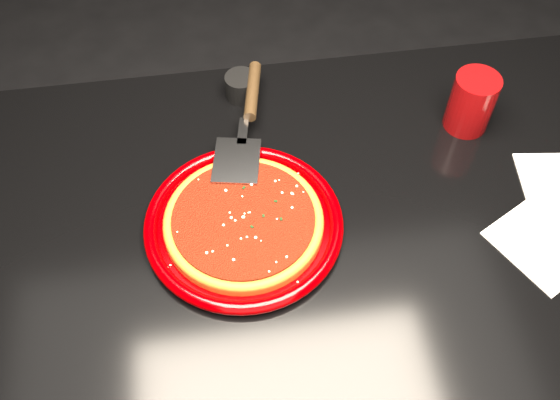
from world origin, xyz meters
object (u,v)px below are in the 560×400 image
(plate, at_px, (244,224))
(pizza_server, at_px, (246,122))
(table, at_px, (300,342))
(ramekin, at_px, (241,86))
(cup, at_px, (471,103))

(plate, xyz_separation_m, pizza_server, (0.03, 0.18, 0.03))
(table, xyz_separation_m, ramekin, (-0.06, 0.33, 0.40))
(pizza_server, xyz_separation_m, cup, (0.38, -0.02, 0.01))
(table, height_order, pizza_server, pizza_server)
(table, distance_m, plate, 0.40)
(pizza_server, relative_size, ramekin, 5.46)
(pizza_server, bearing_deg, ramekin, 100.14)
(cup, bearing_deg, ramekin, 161.37)
(plate, bearing_deg, cup, 21.63)
(pizza_server, xyz_separation_m, ramekin, (0.00, 0.10, -0.02))
(table, relative_size, ramekin, 21.07)
(table, bearing_deg, plate, 156.14)
(plate, relative_size, pizza_server, 0.98)
(ramekin, bearing_deg, cup, -18.63)
(plate, relative_size, ramekin, 5.33)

